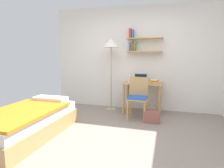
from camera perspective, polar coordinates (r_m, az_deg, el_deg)
ground_plane at (r=3.19m, az=1.48°, el=-16.80°), size 5.28×5.28×0.00m
wall_back at (r=4.87m, az=7.66°, el=7.81°), size 4.40×0.27×2.60m
bed at (r=3.58m, az=-24.40°, el=-10.59°), size 0.98×1.84×0.54m
desk at (r=4.59m, az=9.17°, el=-1.40°), size 0.92×0.57×0.73m
desk_chair at (r=4.12m, az=7.76°, el=-3.56°), size 0.43×0.39×0.91m
standing_lamp at (r=4.68m, az=-0.30°, el=11.29°), size 0.43×0.43×1.79m
laptop at (r=4.62m, az=8.57°, el=1.19°), size 0.32×0.22×0.21m
water_bottle at (r=4.56m, az=5.32°, el=1.80°), size 0.07×0.07×0.21m
book_stack at (r=4.52m, az=12.70°, el=0.77°), size 0.20×0.24×0.09m
handbag at (r=4.00m, az=11.92°, el=-9.53°), size 0.31×0.12×0.41m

